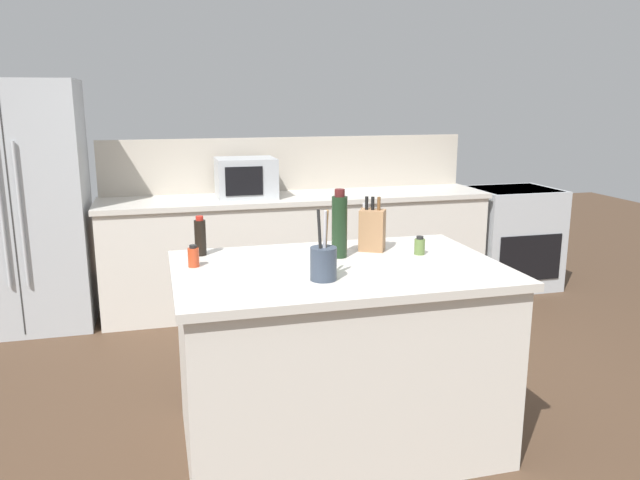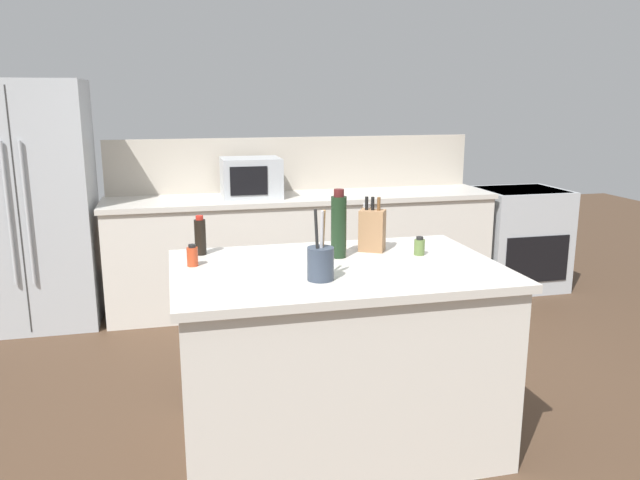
# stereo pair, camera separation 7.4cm
# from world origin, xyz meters

# --- Properties ---
(ground_plane) EXTENTS (14.00, 14.00, 0.00)m
(ground_plane) POSITION_xyz_m (0.00, 0.00, 0.00)
(ground_plane) COLOR #473323
(back_counter_run) EXTENTS (3.23, 0.66, 0.94)m
(back_counter_run) POSITION_xyz_m (0.30, 2.20, 0.47)
(back_counter_run) COLOR beige
(back_counter_run) RESTS_ON ground_plane
(wall_backsplash) EXTENTS (3.19, 0.03, 0.46)m
(wall_backsplash) POSITION_xyz_m (0.30, 2.52, 1.17)
(wall_backsplash) COLOR #B2A899
(wall_backsplash) RESTS_ON back_counter_run
(kitchen_island) EXTENTS (1.59, 1.04, 0.94)m
(kitchen_island) POSITION_xyz_m (0.00, 0.00, 0.47)
(kitchen_island) COLOR beige
(kitchen_island) RESTS_ON ground_plane
(refrigerator) EXTENTS (0.93, 0.75, 1.87)m
(refrigerator) POSITION_xyz_m (-1.82, 2.25, 0.93)
(refrigerator) COLOR #ADB2B7
(refrigerator) RESTS_ON ground_plane
(range_oven) EXTENTS (0.76, 0.65, 0.92)m
(range_oven) POSITION_xyz_m (2.34, 2.20, 0.47)
(range_oven) COLOR #ADB2B7
(range_oven) RESTS_ON ground_plane
(microwave) EXTENTS (0.47, 0.39, 0.32)m
(microwave) POSITION_xyz_m (-0.13, 2.20, 1.10)
(microwave) COLOR #ADB2B7
(microwave) RESTS_ON back_counter_run
(knife_block) EXTENTS (0.16, 0.15, 0.29)m
(knife_block) POSITION_xyz_m (0.26, 0.25, 1.05)
(knife_block) COLOR #936B47
(knife_block) RESTS_ON kitchen_island
(utensil_crock) EXTENTS (0.12, 0.12, 0.32)m
(utensil_crock) POSITION_xyz_m (-0.13, -0.21, 1.02)
(utensil_crock) COLOR #333D4C
(utensil_crock) RESTS_ON kitchen_island
(spice_jar_oregano) EXTENTS (0.06, 0.06, 0.10)m
(spice_jar_oregano) POSITION_xyz_m (0.47, 0.11, 0.98)
(spice_jar_oregano) COLOR #567038
(spice_jar_oregano) RESTS_ON kitchen_island
(pepper_grinder) EXTENTS (0.06, 0.06, 0.23)m
(pepper_grinder) POSITION_xyz_m (0.28, 0.40, 1.05)
(pepper_grinder) COLOR brown
(pepper_grinder) RESTS_ON kitchen_island
(spice_jar_paprika) EXTENTS (0.05, 0.05, 0.11)m
(spice_jar_paprika) POSITION_xyz_m (-0.68, 0.16, 0.99)
(spice_jar_paprika) COLOR #B73D1E
(spice_jar_paprika) RESTS_ON kitchen_island
(wine_bottle) EXTENTS (0.08, 0.08, 0.35)m
(wine_bottle) POSITION_xyz_m (0.05, 0.16, 1.11)
(wine_bottle) COLOR black
(wine_bottle) RESTS_ON kitchen_island
(soy_sauce_bottle) EXTENTS (0.06, 0.06, 0.21)m
(soy_sauce_bottle) POSITION_xyz_m (-0.63, 0.38, 1.04)
(soy_sauce_bottle) COLOR black
(soy_sauce_bottle) RESTS_ON kitchen_island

